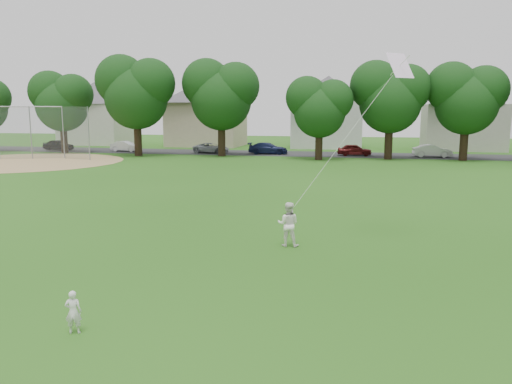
% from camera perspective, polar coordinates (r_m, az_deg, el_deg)
% --- Properties ---
extents(ground, '(160.00, 160.00, 0.00)m').
position_cam_1_polar(ground, '(13.66, -8.44, -10.67)').
color(ground, '#205112').
rests_on(ground, ground).
extents(street, '(90.00, 7.00, 0.01)m').
position_cam_1_polar(street, '(54.39, 7.36, 4.31)').
color(street, '#2D2D30').
rests_on(street, ground).
extents(dirt_infield, '(18.00, 18.00, 0.02)m').
position_cam_1_polar(dirt_infield, '(50.58, -25.11, 3.15)').
color(dirt_infield, '#9E7F51').
rests_on(dirt_infield, ground).
extents(toddler, '(0.39, 0.32, 0.94)m').
position_cam_1_polar(toddler, '(11.41, -20.16, -12.75)').
color(toddler, silver).
rests_on(toddler, ground).
extents(older_boy, '(0.75, 0.59, 1.55)m').
position_cam_1_polar(older_boy, '(17.24, 3.70, -3.70)').
color(older_boy, white).
rests_on(older_boy, ground).
extents(kite, '(2.38, 1.37, 6.41)m').
position_cam_1_polar(kite, '(17.47, 10.04, 5.88)').
color(kite, white).
rests_on(kite, ground).
extents(baseball_backstop, '(10.82, 5.06, 5.03)m').
position_cam_1_polar(baseball_backstop, '(52.77, -24.51, 6.14)').
color(baseball_backstop, gray).
rests_on(baseball_backstop, ground).
extents(tree_row, '(83.26, 8.06, 10.60)m').
position_cam_1_polar(tree_row, '(49.21, 11.11, 11.24)').
color(tree_row, black).
rests_on(tree_row, ground).
extents(parked_cars, '(64.63, 2.15, 1.26)m').
position_cam_1_polar(parked_cars, '(53.26, 8.53, 4.83)').
color(parked_cars, black).
rests_on(parked_cars, ground).
extents(house_row, '(76.36, 13.42, 10.55)m').
position_cam_1_polar(house_row, '(64.29, 6.84, 9.68)').
color(house_row, silver).
rests_on(house_row, ground).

